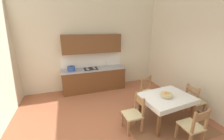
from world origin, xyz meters
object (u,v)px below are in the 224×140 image
fruit_bowl (166,95)px  kitchen_cabinetry (94,69)px  dining_table (166,101)px  dining_chair_camera_side (192,127)px  dining_chair_window_side (194,101)px  dining_chair_kitchen_side (148,92)px  dining_chair_tv_side (134,114)px

fruit_bowl → kitchen_cabinetry: bearing=117.6°
dining_table → dining_chair_camera_side: bearing=-87.7°
kitchen_cabinetry → dining_chair_camera_side: 3.72m
kitchen_cabinetry → dining_chair_camera_side: (1.44, -3.41, -0.41)m
dining_chair_window_side → fruit_bowl: (-1.03, -0.01, 0.37)m
dining_chair_kitchen_side → kitchen_cabinetry: bearing=130.8°
dining_chair_camera_side → dining_chair_window_side: same height
dining_chair_window_side → fruit_bowl: 1.10m
kitchen_cabinetry → dining_chair_window_side: (2.40, -2.60, -0.41)m
dining_table → dining_chair_window_side: size_ratio=1.48×
dining_table → dining_chair_kitchen_side: size_ratio=1.48×
dining_chair_camera_side → dining_chair_kitchen_side: 1.72m
kitchen_cabinetry → dining_chair_window_side: size_ratio=2.65×
dining_table → fruit_bowl: 0.20m
kitchen_cabinetry → dining_chair_kitchen_side: kitchen_cabinetry is taller
dining_chair_tv_side → dining_chair_kitchen_side: same height
kitchen_cabinetry → dining_chair_kitchen_side: 2.27m
dining_table → dining_chair_window_side: dining_chair_window_side is taller
kitchen_cabinetry → dining_chair_tv_side: kitchen_cabinetry is taller
kitchen_cabinetry → dining_table: 2.95m
dining_table → dining_chair_tv_side: size_ratio=1.48×
fruit_bowl → dining_chair_tv_side: bearing=179.4°
kitchen_cabinetry → dining_table: (1.40, -2.58, -0.23)m
kitchen_cabinetry → fruit_bowl: (1.36, -2.61, -0.04)m
dining_table → dining_chair_camera_side: dining_chair_camera_side is taller
dining_chair_tv_side → fruit_bowl: dining_chair_tv_side is taller
kitchen_cabinetry → dining_chair_window_side: bearing=-47.3°
dining_chair_tv_side → dining_chair_kitchen_side: (1.00, 0.91, 0.00)m
dining_chair_kitchen_side → fruit_bowl: dining_chair_kitchen_side is taller
dining_chair_tv_side → dining_chair_window_side: bearing=-0.0°
dining_chair_camera_side → dining_chair_kitchen_side: (0.02, 1.72, 0.00)m
dining_chair_tv_side → dining_chair_window_side: size_ratio=1.00×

